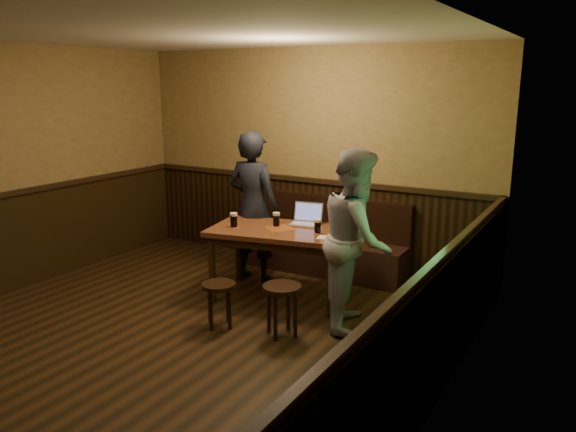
% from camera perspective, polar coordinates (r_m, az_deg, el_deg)
% --- Properties ---
extents(room, '(5.04, 6.04, 2.84)m').
position_cam_1_polar(room, '(5.13, -12.97, -0.06)').
color(room, black).
rests_on(room, ground).
extents(bench, '(2.20, 0.50, 0.95)m').
position_cam_1_polar(bench, '(7.17, 3.57, -3.24)').
color(bench, black).
rests_on(bench, ground).
extents(pub_table, '(1.64, 1.14, 0.81)m').
position_cam_1_polar(pub_table, '(6.17, -0.84, -2.23)').
color(pub_table, '#572D18').
rests_on(pub_table, ground).
extents(stool_left, '(0.35, 0.35, 0.45)m').
position_cam_1_polar(stool_left, '(5.60, -7.02, -7.67)').
color(stool_left, black).
rests_on(stool_left, ground).
extents(stool_right, '(0.40, 0.40, 0.50)m').
position_cam_1_polar(stool_right, '(5.36, -0.62, -8.08)').
color(stool_right, black).
rests_on(stool_right, ground).
extents(pint_left, '(0.11, 0.11, 0.17)m').
position_cam_1_polar(pint_left, '(6.20, -5.53, -0.41)').
color(pint_left, maroon).
rests_on(pint_left, pub_table).
extents(pint_mid, '(0.10, 0.10, 0.16)m').
position_cam_1_polar(pint_mid, '(6.21, -1.19, -0.35)').
color(pint_mid, maroon).
rests_on(pint_mid, pub_table).
extents(pint_right, '(0.10, 0.10, 0.15)m').
position_cam_1_polar(pint_right, '(5.94, 3.02, -1.04)').
color(pint_right, maroon).
rests_on(pint_right, pub_table).
extents(laptop, '(0.37, 0.32, 0.24)m').
position_cam_1_polar(laptop, '(6.32, 1.91, -0.29)').
color(laptop, silver).
rests_on(laptop, pub_table).
extents(menu, '(0.25, 0.20, 0.00)m').
position_cam_1_polar(menu, '(5.79, 4.12, -2.22)').
color(menu, silver).
rests_on(menu, pub_table).
extents(person_suit, '(0.67, 0.44, 1.82)m').
position_cam_1_polar(person_suit, '(6.73, -3.54, 0.94)').
color(person_suit, black).
rests_on(person_suit, ground).
extents(person_grey, '(0.94, 1.05, 1.77)m').
position_cam_1_polar(person_grey, '(5.48, 7.02, -2.34)').
color(person_grey, '#97969C').
rests_on(person_grey, ground).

